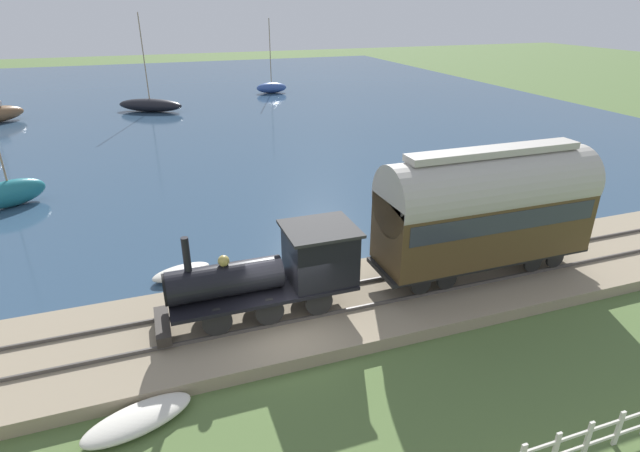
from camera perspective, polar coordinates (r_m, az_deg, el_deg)
ground_plane at (r=16.49m, az=-3.07°, el=-12.68°), size 200.00×200.00×0.00m
harbor_water at (r=57.49m, az=-16.02°, el=13.45°), size 80.00×80.00×0.01m
rail_embankment at (r=17.14m, az=-4.05°, el=-10.19°), size 5.08×56.00×0.56m
steam_locomotive at (r=16.14m, az=-4.47°, el=-4.75°), size 2.12×6.54×3.05m
passenger_coach at (r=18.91m, az=18.49°, el=2.13°), size 2.47×8.32×4.78m
sailboat_teal at (r=30.82m, az=-31.91°, el=3.31°), size 2.76×3.62×9.79m
sailboat_black at (r=53.00m, az=-18.82°, el=12.97°), size 4.64×6.53×9.03m
sailboat_blue at (r=61.40m, az=-5.57°, el=15.49°), size 1.74×3.63×8.23m
rowboat_off_pier at (r=27.67m, az=16.26°, el=2.87°), size 1.74×2.08×0.51m
rowboat_far_out at (r=20.39m, az=-15.57°, el=-5.08°), size 1.50×2.46×0.41m
beached_dinghy at (r=14.34m, az=-20.09°, el=-20.04°), size 1.88×3.00×0.44m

